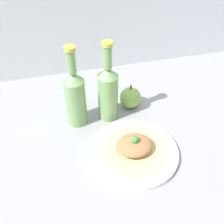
{
  "coord_description": "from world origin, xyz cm",
  "views": [
    {
      "loc": [
        -22.06,
        -56.8,
        68.39
      ],
      "look_at": [
        -5.4,
        6.91,
        10.87
      ],
      "focal_mm": 42.0,
      "sensor_mm": 36.0,
      "label": 1
    }
  ],
  "objects": [
    {
      "name": "ground_plane",
      "position": [
        0.0,
        0.0,
        -2.0
      ],
      "size": [
        180.0,
        110.0,
        4.0
      ],
      "primitive_type": "cube",
      "color": "gray"
    },
    {
      "name": "apple",
      "position": [
        5.78,
        20.83,
        4.26
      ],
      "size": [
        8.51,
        8.51,
        10.14
      ],
      "color": "#84B74C",
      "rests_on": "ground_plane"
    },
    {
      "name": "cider_bottle_right",
      "position": [
        -4.25,
        17.17,
        11.93
      ],
      "size": [
        7.45,
        7.45,
        31.05
      ],
      "color": "#729E5B",
      "rests_on": "ground_plane"
    },
    {
      "name": "cider_bottle_left",
      "position": [
        -16.14,
        17.17,
        11.93
      ],
      "size": [
        7.45,
        7.45,
        31.05
      ],
      "color": "#729E5B",
      "rests_on": "ground_plane"
    },
    {
      "name": "plated_food",
      "position": [
        -0.61,
        -3.35,
        3.52
      ],
      "size": [
        21.78,
        21.78,
        6.28
      ],
      "color": "#D6BC7F",
      "rests_on": "plate"
    },
    {
      "name": "plate",
      "position": [
        -0.61,
        -3.35,
        1.09
      ],
      "size": [
        29.57,
        29.57,
        2.05
      ],
      "color": "white",
      "rests_on": "ground_plane"
    }
  ]
}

